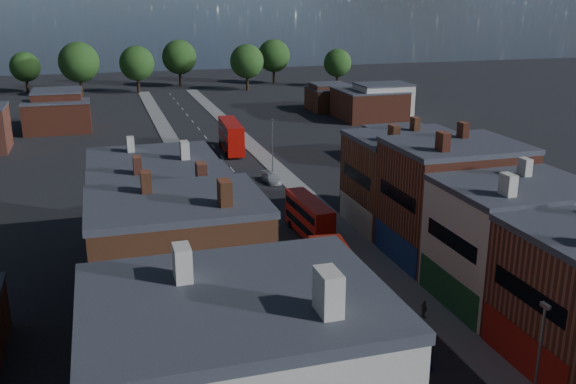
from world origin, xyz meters
TOP-DOWN VIEW (x-y plane):
  - pavement_west at (-6.50, 50.00)m, footprint 3.00×200.00m
  - pavement_east at (6.50, 50.00)m, footprint 3.00×200.00m
  - terrace_west at (-14.00, 0.00)m, footprint 12.00×80.00m
  - lamp_post_1 at (5.20, 0.00)m, footprint 0.25×0.70m
  - lamp_post_2 at (-5.20, 30.00)m, footprint 0.25×0.70m
  - lamp_post_3 at (5.20, 60.00)m, footprint 0.25×0.70m
  - bus_0 at (-1.50, 14.93)m, footprint 4.22×12.60m
  - bus_1 at (2.26, 34.18)m, footprint 2.75×9.77m
  - bus_2 at (2.22, 75.26)m, footprint 3.53×11.96m
  - car_1 at (1.74, 8.41)m, footprint 1.68×3.68m
  - car_2 at (-1.20, 44.51)m, footprint 2.06×4.38m
  - car_3 at (3.80, 55.61)m, footprint 2.21×4.68m
  - ped_1 at (-6.61, 16.34)m, footprint 1.01×0.69m
  - ped_3 at (5.30, 13.83)m, footprint 0.48×0.93m

SIDE VIEW (x-z plane):
  - pavement_west at x=-6.50m, z-range 0.00..0.12m
  - pavement_east at x=6.50m, z-range 0.00..0.12m
  - car_1 at x=1.74m, z-range 0.00..1.17m
  - car_2 at x=-1.20m, z-range 0.00..1.21m
  - car_3 at x=3.80m, z-range 0.00..1.32m
  - ped_3 at x=5.30m, z-range 0.12..1.65m
  - ped_1 at x=-6.61m, z-range 0.12..2.03m
  - bus_1 at x=2.26m, z-range 0.17..4.35m
  - bus_2 at x=2.22m, z-range 0.20..5.31m
  - bus_0 at x=-1.50m, z-range 0.21..5.55m
  - lamp_post_1 at x=5.20m, z-range 0.64..8.77m
  - lamp_post_2 at x=-5.20m, z-range 0.64..8.77m
  - lamp_post_3 at x=5.20m, z-range 0.64..8.77m
  - terrace_west at x=-14.00m, z-range 0.00..13.28m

